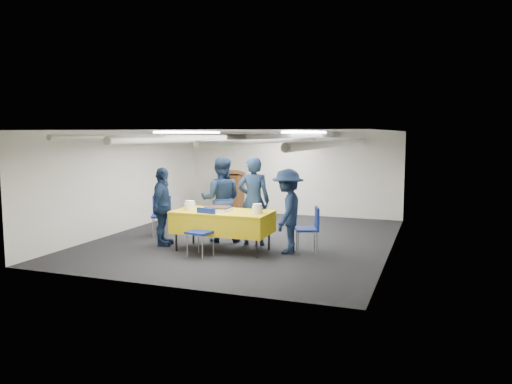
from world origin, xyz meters
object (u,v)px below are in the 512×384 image
sheet_cake (218,209)px  chair_left (162,212)px  chair_near (203,227)px  sailor_b (221,199)px  serving_table (223,222)px  sailor_a (254,201)px  sailor_d (288,211)px  sailor_c (162,207)px  podium (232,192)px  chair_right (311,225)px

sheet_cake → chair_left: bearing=154.2°
chair_near → sailor_b: (-0.19, 1.24, 0.35)m
serving_table → sailor_a: size_ratio=1.05×
sailor_a → sailor_d: 0.96m
sailor_c → sailor_d: sailor_d is taller
chair_near → chair_left: (-1.66, 1.32, 0.00)m
podium → sailor_a: size_ratio=0.70×
sailor_a → sailor_d: sailor_a is taller
chair_right → sailor_a: 1.34m
sheet_cake → chair_near: 0.56m
sheet_cake → sailor_c: sailor_c is taller
sheet_cake → sailor_d: size_ratio=0.31×
chair_near → chair_right: size_ratio=1.00×
sailor_a → sailor_b: sailor_a is taller
serving_table → sailor_d: sailor_d is taller
sheet_cake → chair_right: (1.74, 0.41, -0.28)m
serving_table → sheet_cake: (-0.10, -0.01, 0.25)m
serving_table → chair_near: 0.52m
sailor_d → chair_near: bearing=-67.7°
chair_left → sailor_c: size_ratio=0.55×
sailor_c → chair_near: bearing=-127.2°
serving_table → chair_near: (-0.19, -0.49, -0.03)m
chair_right → sailor_d: 0.53m
podium → sailor_d: bearing=-54.7°
chair_right → chair_left: size_ratio=1.00×
sheet_cake → sailor_a: size_ratio=0.27×
serving_table → sailor_b: 0.90m
chair_right → sailor_a: (-1.26, 0.27, 0.37)m
serving_table → chair_left: chair_left is taller
serving_table → sailor_d: 1.27m
sailor_b → sailor_d: 1.68m
sheet_cake → podium: (-1.45, 4.16, -0.20)m
chair_near → sailor_b: sailor_b is taller
sheet_cake → serving_table: bearing=4.0°
chair_right → chair_left: 3.52m
sheet_cake → chair_left: size_ratio=0.56×
chair_near → chair_right: 2.04m
serving_table → podium: 4.44m
chair_left → sailor_d: 3.14m
sailor_b → sailor_a: bearing=156.5°
chair_right → chair_left: bearing=172.9°
serving_table → sailor_b: (-0.37, 0.75, 0.32)m
serving_table → chair_left: 2.03m
sailor_a → sailor_b: bearing=-17.2°
sailor_a → serving_table: bearing=48.9°
sailor_a → podium: bearing=-72.6°
chair_right → sailor_a: bearing=167.9°
sailor_b → sailor_d: size_ratio=1.11×
chair_near → podium: bearing=106.4°
sailor_c → sheet_cake: bearing=-104.4°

